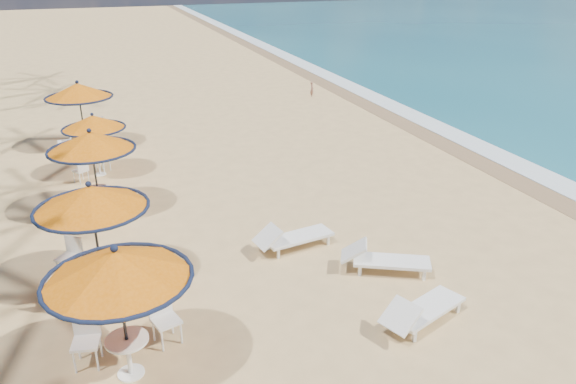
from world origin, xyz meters
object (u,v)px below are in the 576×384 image
at_px(station_0, 118,276).
at_px(lounger_far, 291,237).
at_px(station_1, 88,208).
at_px(lounger_near, 421,310).
at_px(station_2, 92,150).
at_px(station_3, 93,128).
at_px(lounger_mid, 382,259).
at_px(station_4, 79,97).

distance_m(station_0, lounger_far, 5.68).
distance_m(station_1, lounger_near, 7.31).
bearing_deg(lounger_far, station_2, 129.55).
xyz_separation_m(station_3, lounger_mid, (6.04, -8.94, -1.31)).
bearing_deg(station_1, lounger_near, -31.44).
height_order(station_3, lounger_mid, station_3).
bearing_deg(station_0, station_4, 91.84).
bearing_deg(station_3, lounger_far, -58.49).
bearing_deg(lounger_far, lounger_near, -79.99).
bearing_deg(lounger_near, lounger_far, 88.35).
relative_size(station_0, station_3, 1.20).
bearing_deg(lounger_near, station_2, 105.87).
bearing_deg(station_3, station_1, -92.50).
height_order(station_3, lounger_far, station_3).
bearing_deg(station_2, station_0, -88.51).
relative_size(station_4, lounger_near, 1.21).
distance_m(lounger_near, lounger_mid, 2.13).
height_order(station_0, station_4, station_4).
xyz_separation_m(station_1, station_3, (0.32, 7.33, -0.29)).
relative_size(station_1, lounger_mid, 1.19).
xyz_separation_m(station_0, lounger_near, (5.67, -0.56, -1.65)).
xyz_separation_m(station_2, station_4, (-0.26, 6.59, 0.06)).
bearing_deg(lounger_near, lounger_mid, 61.49).
height_order(station_2, lounger_mid, station_2).
xyz_separation_m(station_0, station_4, (-0.44, 13.83, 0.00)).
distance_m(station_4, lounger_near, 15.72).
relative_size(station_2, station_3, 1.17).
bearing_deg(station_2, station_3, 88.25).
relative_size(station_2, station_4, 0.97).
xyz_separation_m(station_1, lounger_near, (6.08, -3.72, -1.60)).
height_order(station_0, lounger_near, station_0).
bearing_deg(station_1, station_0, -82.62).
relative_size(station_0, lounger_far, 1.22).
distance_m(station_3, lounger_mid, 10.86).
xyz_separation_m(station_3, station_4, (-0.36, 3.34, 0.34)).
relative_size(station_0, station_1, 1.02).
bearing_deg(station_4, station_1, -89.81).
bearing_deg(lounger_mid, station_0, -138.16).
xyz_separation_m(station_3, lounger_near, (5.76, -11.05, -1.31)).
relative_size(station_3, lounger_far, 1.01).
relative_size(station_0, lounger_near, 1.21).
xyz_separation_m(station_4, lounger_near, (6.12, -14.39, -1.65)).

